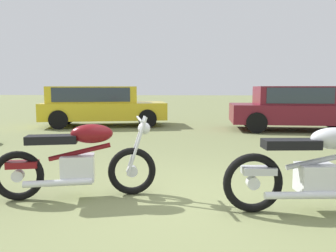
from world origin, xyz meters
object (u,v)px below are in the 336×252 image
object	(u,v)px
car_yellow	(99,103)
car_burgundy	(295,106)
motorcycle_maroon	(78,160)
motorcycle_silver	(317,169)

from	to	relation	value
car_yellow	car_burgundy	distance (m)	6.78
car_burgundy	motorcycle_maroon	bearing A→B (deg)	-122.05
motorcycle_maroon	motorcycle_silver	size ratio (longest dim) A/B	0.97
motorcycle_silver	car_yellow	world-z (taller)	car_yellow
car_yellow	car_burgundy	world-z (taller)	same
car_burgundy	car_yellow	bearing A→B (deg)	175.41
motorcycle_silver	car_burgundy	bearing A→B (deg)	69.42
motorcycle_maroon	car_burgundy	size ratio (longest dim) A/B	0.46
motorcycle_silver	car_yellow	bearing A→B (deg)	114.89
motorcycle_maroon	car_yellow	distance (m)	8.08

